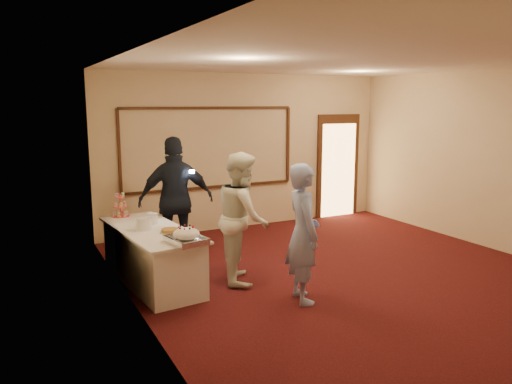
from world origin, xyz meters
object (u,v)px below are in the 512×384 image
Objects in this scene: man at (303,233)px; guest at (176,200)px; tart at (170,231)px; woman at (242,217)px; pavlova_tray at (186,236)px; plate_stack_a at (144,223)px; buffet_table at (152,256)px; cupcake_stand at (120,207)px; plate_stack_b at (152,218)px.

man is 2.37m from guest.
tart is 0.15× the size of man.
woman is 0.92× the size of guest.
woman reaches higher than pavlova_tray.
pavlova_tray is 2.69× the size of plate_stack_a.
buffet_table is 1.11× the size of guest.
pavlova_tray is (0.20, -0.88, 0.47)m from buffet_table.
tart is (0.27, -0.30, -0.06)m from plate_stack_a.
plate_stack_a is (0.11, -0.95, -0.05)m from cupcake_stand.
man is at bearing -50.44° from plate_stack_b.
pavlova_tray is 0.91m from plate_stack_a.
plate_stack_a is at bearing 56.65° from guest.
buffet_table is 5.57× the size of cupcake_stand.
guest is (0.51, 0.46, 0.13)m from plate_stack_b.
man is 1.06m from woman.
man is at bearing -39.54° from tart.
guest is at bearing 41.97° from plate_stack_b.
plate_stack_b is at bearing -65.15° from cupcake_stand.
cupcake_stand is at bearing 65.68° from woman.
guest reaches higher than cupcake_stand.
woman is (1.16, -0.44, 0.51)m from buffet_table.
woman is at bearing 124.68° from guest.
guest reaches higher than plate_stack_a.
cupcake_stand is at bearing 96.39° from plate_stack_a.
buffet_table is at bearing 102.80° from pavlova_tray.
tart is at bearing -63.51° from buffet_table.
cupcake_stand is 1.50× the size of tart.
man is (1.72, -2.37, -0.04)m from cupcake_stand.
guest is (0.44, 1.07, 0.18)m from tart.
buffet_table is 0.55m from tart.
pavlova_tray reaches higher than plate_stack_b.
plate_stack_a is 0.11× the size of guest.
man is at bearing -41.24° from plate_stack_a.
pavlova_tray is 0.56m from tart.
woman is 1.31m from guest.
guest reaches higher than woman.
tart is (0.16, -0.33, 0.41)m from buffet_table.
buffet_table is 1.34m from woman.
man is at bearing -23.17° from pavlova_tray.
cupcake_stand is at bearing -3.84° from guest.
man reaches higher than pavlova_tray.
man is (1.62, -1.42, 0.01)m from plate_stack_a.
cupcake_stand is 0.96m from plate_stack_a.
buffet_table is 12.43× the size of plate_stack_b.
cupcake_stand is 1.84× the size of plate_stack_a.
woman is at bearing -6.40° from tart.
cupcake_stand is 0.20× the size of guest.
man is at bearing -140.15° from woman.
buffet_table is 1.08m from cupcake_stand.
pavlova_tray is at bearing -70.50° from plate_stack_a.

